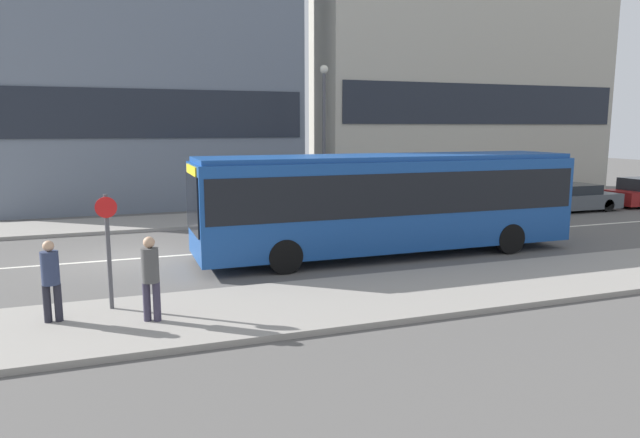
{
  "coord_description": "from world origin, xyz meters",
  "views": [
    {
      "loc": [
        -0.33,
        -17.82,
        3.96
      ],
      "look_at": [
        5.46,
        -1.76,
        1.2
      ],
      "focal_mm": 32.0,
      "sensor_mm": 36.0,
      "label": 1
    }
  ],
  "objects": [
    {
      "name": "parked_car_1",
      "position": [
        20.02,
        3.45,
        0.61
      ],
      "size": [
        4.63,
        1.87,
        1.27
      ],
      "color": "#4C5156",
      "rests_on": "ground_plane"
    },
    {
      "name": "pedestrian_near_stop",
      "position": [
        -1.63,
        -5.79,
        1.06
      ],
      "size": [
        0.35,
        0.34,
        1.65
      ],
      "rotation": [
        0.0,
        0.0,
        3.14
      ],
      "color": "#23232D",
      "rests_on": "sidewalk_near"
    },
    {
      "name": "sidewalk_far",
      "position": [
        0.0,
        6.25,
        0.07
      ],
      "size": [
        44.0,
        3.5,
        0.13
      ],
      "color": "gray",
      "rests_on": "ground_plane"
    },
    {
      "name": "apartment_block_left_tower",
      "position": [
        1.58,
        11.77,
        8.28
      ],
      "size": [
        14.28,
        4.62,
        16.57
      ],
      "color": "slate",
      "rests_on": "ground_plane"
    },
    {
      "name": "street_lamp",
      "position": [
        8.3,
        5.62,
        4.09
      ],
      "size": [
        0.36,
        0.36,
        6.43
      ],
      "color": "#4C4C51",
      "rests_on": "sidewalk_far"
    },
    {
      "name": "ground_plane",
      "position": [
        0.0,
        0.0,
        0.0
      ],
      "size": [
        120.0,
        120.0,
        0.0
      ],
      "primitive_type": "plane",
      "color": "#595654"
    },
    {
      "name": "city_bus",
      "position": [
        7.59,
        -2.06,
        1.8
      ],
      "size": [
        11.96,
        2.65,
        3.12
      ],
      "rotation": [
        0.0,
        0.0,
        0.03
      ],
      "color": "#194793",
      "rests_on": "ground_plane"
    },
    {
      "name": "parked_car_0",
      "position": [
        14.44,
        3.3,
        0.65
      ],
      "size": [
        4.19,
        1.74,
        1.39
      ],
      "color": "silver",
      "rests_on": "ground_plane"
    },
    {
      "name": "sidewalk_near",
      "position": [
        0.0,
        -6.25,
        0.07
      ],
      "size": [
        44.0,
        3.5,
        0.13
      ],
      "color": "gray",
      "rests_on": "ground_plane"
    },
    {
      "name": "apartment_block_right_tower",
      "position": [
        19.45,
        11.6,
        9.47
      ],
      "size": [
        18.19,
        4.28,
        18.97
      ],
      "color": "#B7B2A3",
      "rests_on": "ground_plane"
    },
    {
      "name": "lane_centerline",
      "position": [
        0.0,
        0.0,
        0.0
      ],
      "size": [
        41.8,
        0.16,
        0.01
      ],
      "color": "silver",
      "rests_on": "ground_plane"
    },
    {
      "name": "bus_stop_sign",
      "position": [
        -0.54,
        -5.3,
        1.58
      ],
      "size": [
        0.44,
        0.12,
        2.46
      ],
      "color": "#4C4C51",
      "rests_on": "sidewalk_near"
    },
    {
      "name": "pedestrian_down_pavement",
      "position": [
        0.22,
        -6.4,
        1.1
      ],
      "size": [
        0.34,
        0.34,
        1.71
      ],
      "rotation": [
        0.0,
        0.0,
        2.77
      ],
      "color": "#383347",
      "rests_on": "sidewalk_near"
    }
  ]
}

